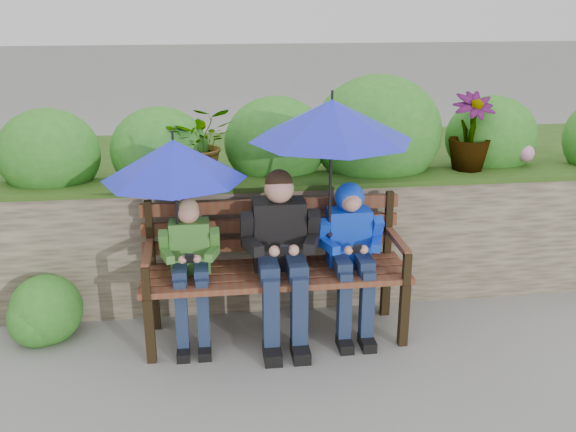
{
  "coord_description": "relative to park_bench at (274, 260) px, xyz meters",
  "views": [
    {
      "loc": [
        -0.53,
        -4.02,
        2.39
      ],
      "look_at": [
        0.0,
        0.1,
        0.95
      ],
      "focal_mm": 40.0,
      "sensor_mm": 36.0,
      "label": 1
    }
  ],
  "objects": [
    {
      "name": "umbrella_right",
      "position": [
        0.38,
        -0.07,
        1.02
      ],
      "size": [
        1.12,
        1.12,
        1.04
      ],
      "color": "#1921D0",
      "rests_on": "ground"
    },
    {
      "name": "garden_backdrop",
      "position": [
        0.05,
        1.38,
        0.04
      ],
      "size": [
        8.0,
        2.86,
        1.83
      ],
      "color": "brown",
      "rests_on": "ground"
    },
    {
      "name": "park_bench",
      "position": [
        0.0,
        0.0,
        0.0
      ],
      "size": [
        1.9,
        0.56,
        1.0
      ],
      "color": "black",
      "rests_on": "ground"
    },
    {
      "name": "boy_left",
      "position": [
        -0.6,
        -0.08,
        0.05
      ],
      "size": [
        0.42,
        0.48,
        1.06
      ],
      "color": "#428628",
      "rests_on": "ground"
    },
    {
      "name": "umbrella_left",
      "position": [
        -0.67,
        -0.03,
        0.78
      ],
      "size": [
        0.98,
        0.98,
        0.81
      ],
      "color": "#1921D0",
      "rests_on": "ground"
    },
    {
      "name": "boy_right",
      "position": [
        0.54,
        -0.07,
        0.12
      ],
      "size": [
        0.46,
        0.56,
        1.12
      ],
      "color": "#2032C7",
      "rests_on": "ground"
    },
    {
      "name": "ground",
      "position": [
        0.08,
        -0.23,
        -0.57
      ],
      "size": [
        60.0,
        60.0,
        0.0
      ],
      "primitive_type": "plane",
      "color": "gray",
      "rests_on": "ground"
    },
    {
      "name": "boy_middle",
      "position": [
        0.04,
        -0.1,
        0.13
      ],
      "size": [
        0.55,
        0.64,
        1.24
      ],
      "color": "black",
      "rests_on": "ground"
    }
  ]
}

